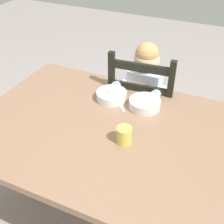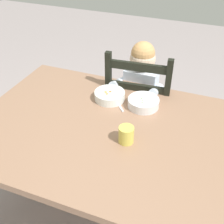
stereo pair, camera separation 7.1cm
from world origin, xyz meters
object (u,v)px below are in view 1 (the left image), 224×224
(child_figure, at_px, (143,89))
(bowl_of_carrots, at_px, (112,95))
(dining_chair, at_px, (143,110))
(dining_table, at_px, (103,138))
(bowl_of_peas, at_px, (145,103))
(drinking_cup, at_px, (124,135))
(spoon, at_px, (119,103))

(child_figure, distance_m, bowl_of_carrots, 0.32)
(dining_chair, height_order, child_figure, child_figure)
(dining_table, bearing_deg, bowl_of_peas, 61.27)
(dining_chair, distance_m, drinking_cup, 0.70)
(drinking_cup, bearing_deg, bowl_of_peas, 91.15)
(child_figure, bearing_deg, dining_chair, 54.62)
(spoon, height_order, drinking_cup, drinking_cup)
(drinking_cup, bearing_deg, child_figure, 100.27)
(dining_table, height_order, child_figure, child_figure)
(dining_table, xyz_separation_m, bowl_of_carrots, (-0.07, 0.26, 0.11))
(child_figure, height_order, spoon, child_figure)
(spoon, bearing_deg, dining_chair, 81.22)
(dining_chair, relative_size, drinking_cup, 10.67)
(dining_chair, relative_size, bowl_of_peas, 5.15)
(child_figure, xyz_separation_m, bowl_of_carrots, (-0.11, -0.29, 0.09))
(child_figure, distance_m, spoon, 0.33)
(dining_table, relative_size, bowl_of_peas, 7.72)
(bowl_of_peas, bearing_deg, drinking_cup, -88.85)
(dining_chair, height_order, bowl_of_carrots, dining_chair)
(bowl_of_carrots, height_order, spoon, bowl_of_carrots)
(dining_chair, bearing_deg, child_figure, -125.38)
(bowl_of_carrots, bearing_deg, drinking_cup, -56.39)
(dining_chair, xyz_separation_m, spoon, (-0.05, -0.32, 0.25))
(child_figure, height_order, drinking_cup, child_figure)
(child_figure, xyz_separation_m, spoon, (-0.05, -0.32, 0.07))
(child_figure, xyz_separation_m, drinking_cup, (0.11, -0.62, 0.11))
(dining_chair, xyz_separation_m, bowl_of_peas, (0.10, -0.30, 0.27))
(bowl_of_peas, relative_size, bowl_of_carrots, 0.99)
(dining_chair, bearing_deg, dining_table, -94.37)
(dining_chair, xyz_separation_m, bowl_of_carrots, (-0.11, -0.30, 0.27))
(dining_chair, distance_m, child_figure, 0.18)
(dining_table, relative_size, child_figure, 1.47)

